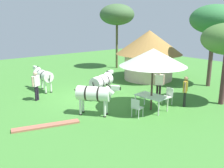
# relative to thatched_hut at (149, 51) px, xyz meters

# --- Properties ---
(ground_plane) EXTENTS (36.00, 36.00, 0.00)m
(ground_plane) POSITION_rel_thatched_hut_xyz_m (1.29, -5.90, -2.10)
(ground_plane) COLOR #3D7930
(thatched_hut) EXTENTS (4.91, 4.91, 3.65)m
(thatched_hut) POSITION_rel_thatched_hut_xyz_m (0.00, 0.00, 0.00)
(thatched_hut) COLOR beige
(thatched_hut) RESTS_ON ground_plane
(shade_umbrella) EXTENTS (3.25, 3.25, 3.08)m
(shade_umbrella) POSITION_rel_thatched_hut_xyz_m (4.72, -4.79, 0.55)
(shade_umbrella) COLOR #4B322E
(shade_umbrella) RESTS_ON ground_plane
(patio_dining_table) EXTENTS (1.62, 1.05, 0.74)m
(patio_dining_table) POSITION_rel_thatched_hut_xyz_m (4.72, -4.79, -1.44)
(patio_dining_table) COLOR silver
(patio_dining_table) RESTS_ON ground_plane
(patio_chair_near_lawn) EXTENTS (0.44, 0.42, 0.90)m
(patio_chair_near_lawn) POSITION_rel_thatched_hut_xyz_m (4.74, -3.49, -1.58)
(patio_chair_near_lawn) COLOR white
(patio_chair_near_lawn) RESTS_ON ground_plane
(patio_chair_west_end) EXTENTS (0.51, 0.50, 0.90)m
(patio_chair_west_end) POSITION_rel_thatched_hut_xyz_m (4.98, -6.06, -1.58)
(patio_chair_west_end) COLOR silver
(patio_chair_west_end) RESTS_ON ground_plane
(guest_beside_umbrella) EXTENTS (0.38, 0.52, 1.60)m
(guest_beside_umbrella) POSITION_rel_thatched_hut_xyz_m (5.46, -3.05, -1.14)
(guest_beside_umbrella) COLOR black
(guest_beside_umbrella) RESTS_ON ground_plane
(guest_behind_table) EXTENTS (0.48, 0.46, 1.68)m
(guest_behind_table) POSITION_rel_thatched_hut_xyz_m (3.80, -3.18, -1.09)
(guest_behind_table) COLOR black
(guest_behind_table) RESTS_ON ground_plane
(standing_watcher) EXTENTS (0.39, 0.54, 1.66)m
(standing_watcher) POSITION_rel_thatched_hut_xyz_m (-0.30, -8.66, -1.10)
(standing_watcher) COLOR black
(standing_watcher) RESTS_ON ground_plane
(striped_lounge_chair) EXTENTS (0.94, 0.78, 0.63)m
(striped_lounge_chair) POSITION_rel_thatched_hut_xyz_m (-0.31, -4.71, -1.84)
(striped_lounge_chair) COLOR teal
(striped_lounge_chair) RESTS_ON ground_plane
(zebra_nearest_camera) EXTENTS (1.22, 2.09, 1.52)m
(zebra_nearest_camera) POSITION_rel_thatched_hut_xyz_m (1.63, -5.55, -1.11)
(zebra_nearest_camera) COLOR silver
(zebra_nearest_camera) RESTS_ON ground_plane
(zebra_by_umbrella) EXTENTS (2.20, 0.75, 1.54)m
(zebra_by_umbrella) POSITION_rel_thatched_hut_xyz_m (-1.87, -7.59, -1.09)
(zebra_by_umbrella) COLOR silver
(zebra_by_umbrella) RESTS_ON ground_plane
(zebra_toward_hut) EXTENTS (1.86, 1.61, 1.57)m
(zebra_toward_hut) POSITION_rel_thatched_hut_xyz_m (3.51, -7.38, -1.06)
(zebra_toward_hut) COLOR silver
(zebra_toward_hut) RESTS_ON ground_plane
(acacia_tree_left_background) EXTENTS (3.12, 3.12, 5.35)m
(acacia_tree_left_background) POSITION_rel_thatched_hut_xyz_m (3.99, 1.70, 2.28)
(acacia_tree_left_background) COLOR brown
(acacia_tree_left_background) RESTS_ON ground_plane
(acacia_tree_right_background) EXTENTS (3.09, 3.09, 5.75)m
(acacia_tree_right_background) POSITION_rel_thatched_hut_xyz_m (-4.92, 0.98, 2.70)
(acacia_tree_right_background) COLOR brown
(acacia_tree_right_background) RESTS_ON ground_plane
(brick_patio_kerb) EXTENTS (1.13, 2.79, 0.08)m
(brick_patio_kerb) POSITION_rel_thatched_hut_xyz_m (3.35, -9.76, -2.06)
(brick_patio_kerb) COLOR #A65D48
(brick_patio_kerb) RESTS_ON ground_plane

